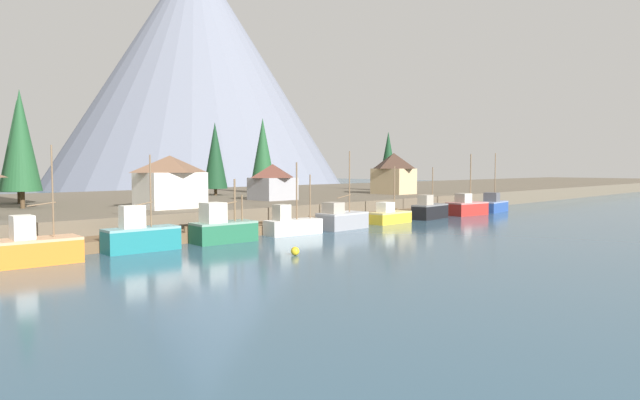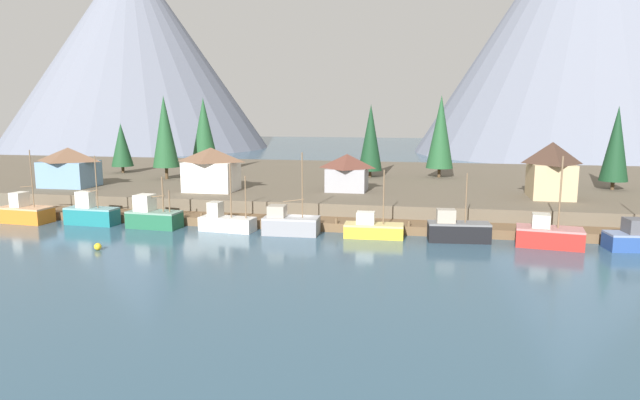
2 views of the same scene
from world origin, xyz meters
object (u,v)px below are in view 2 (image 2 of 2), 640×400
fishing_boat_white (226,222)px  conifer_near_right (371,138)px  house_tan (551,169)px  fishing_boat_black (457,230)px  fishing_boat_teal (91,214)px  fishing_boat_red (548,235)px  house_blue (69,167)px  conifer_mid_right (122,145)px  fishing_boat_yellow (373,229)px  conifer_near_left (616,144)px  house_white (211,169)px  channel_buoy (98,247)px  fishing_boat_green (153,216)px  house_grey (347,172)px  conifer_centre (208,140)px  fishing_boat_grey (290,224)px  conifer_back_right (165,132)px  conifer_mid_left (204,131)px  fishing_boat_orange (25,213)px  fishing_boat_blue (639,239)px  conifer_back_left (440,132)px

fishing_boat_white → conifer_near_right: size_ratio=0.64×
house_tan → conifer_near_right: 30.44m
fishing_boat_black → fishing_boat_teal: bearing=174.2°
fishing_boat_red → house_blue: 64.53m
house_blue → conifer_mid_right: 18.23m
house_blue → fishing_boat_yellow: bearing=-15.8°
fishing_boat_white → conifer_near_left: size_ratio=0.66×
house_white → channel_buoy: 24.28m
conifer_near_left → fishing_boat_green: bearing=-156.1°
house_grey → conifer_centre: 39.41m
fishing_boat_grey → conifer_mid_right: size_ratio=1.02×
conifer_centre → conifer_back_right: bearing=-89.5°
fishing_boat_red → house_grey: fishing_boat_red is taller
conifer_mid_left → fishing_boat_teal: bearing=-90.5°
fishing_boat_black → conifer_near_right: size_ratio=0.59×
fishing_boat_white → house_white: house_white is taller
fishing_boat_orange → fishing_boat_green: size_ratio=1.41×
conifer_back_right → house_tan: bearing=-8.3°
fishing_boat_blue → conifer_near_left: conifer_near_left is taller
fishing_boat_grey → conifer_centre: bearing=120.9°
fishing_boat_teal → conifer_back_left: bearing=43.0°
house_white → fishing_boat_white: bearing=-61.7°
fishing_boat_yellow → house_blue: bearing=162.1°
fishing_boat_green → fishing_boat_yellow: size_ratio=0.86×
conifer_near_right → fishing_boat_blue: bearing=-48.3°
fishing_boat_black → fishing_boat_blue: 17.17m
fishing_boat_yellow → conifer_mid_left: (-33.33, 33.54, 8.91)m
fishing_boat_yellow → conifer_mid_left: 48.12m
fishing_boat_grey → conifer_near_right: 34.71m
conifer_mid_right → fishing_boat_black: bearing=-28.7°
house_white → house_blue: (-21.85, -0.05, -0.14)m
conifer_mid_right → conifer_near_right: bearing=3.1°
fishing_boat_orange → fishing_boat_grey: size_ratio=0.98×
house_grey → conifer_near_right: size_ratio=0.47×
conifer_back_left → fishing_boat_grey: bearing=-115.2°
fishing_boat_green → conifer_mid_right: bearing=129.6°
fishing_boat_white → conifer_mid_left: size_ratio=0.58×
fishing_boat_black → conifer_centre: 61.34m
fishing_boat_grey → house_white: bearing=135.8°
conifer_near_left → fishing_boat_black: bearing=-131.5°
conifer_mid_left → house_white: bearing=-64.6°
house_blue → conifer_near_left: size_ratio=0.64×
fishing_boat_grey → conifer_near_right: size_ratio=0.75×
fishing_boat_black → house_white: house_white is taller
fishing_boat_green → fishing_boat_black: bearing=3.9°
fishing_boat_white → house_white: (-6.96, 12.94, 4.50)m
conifer_near_right → conifer_back_left: (11.27, 1.66, 0.95)m
conifer_centre → fishing_boat_yellow: bearing=-49.0°
fishing_boat_red → conifer_near_right: (-21.48, 33.77, 7.88)m
fishing_boat_white → house_white: 15.37m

